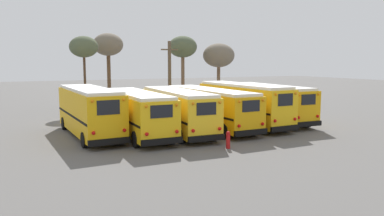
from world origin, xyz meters
name	(u,v)px	position (x,y,z in m)	size (l,w,h in m)	color
ground_plane	(190,129)	(0.00, 0.00, 0.00)	(160.00, 160.00, 0.00)	#5B5956
school_bus_0	(89,110)	(-7.43, 0.29, 1.78)	(2.97, 9.60, 3.31)	#EAAA0F
school_bus_1	(137,112)	(-4.46, -0.85, 1.64)	(2.60, 9.83, 3.01)	yellow
school_bus_2	(177,110)	(-1.49, -0.97, 1.65)	(2.75, 10.00, 3.05)	yellow
school_bus_3	(209,106)	(1.49, -0.23, 1.65)	(2.88, 11.02, 3.00)	#E5A00C
school_bus_4	(243,103)	(4.46, -0.31, 1.80)	(2.75, 10.28, 3.32)	yellow
school_bus_5	(269,102)	(7.43, 0.17, 1.70)	(2.67, 9.85, 3.11)	#E5A00C
utility_pole	(170,75)	(2.49, 10.37, 3.68)	(1.80, 0.34, 7.13)	brown
bare_tree_0	(84,47)	(-5.53, 13.28, 6.46)	(2.83, 2.83, 7.60)	#473323
bare_tree_1	(183,48)	(5.68, 14.24, 6.63)	(3.27, 3.27, 7.98)	brown
bare_tree_2	(219,56)	(10.12, 13.71, 5.74)	(3.74, 3.74, 7.21)	brown
bare_tree_3	(108,46)	(-2.47, 16.04, 6.79)	(3.27, 3.27, 8.16)	brown
fire_hydrant	(228,140)	(-0.77, -6.90, 0.52)	(0.24, 0.24, 1.03)	#B21414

